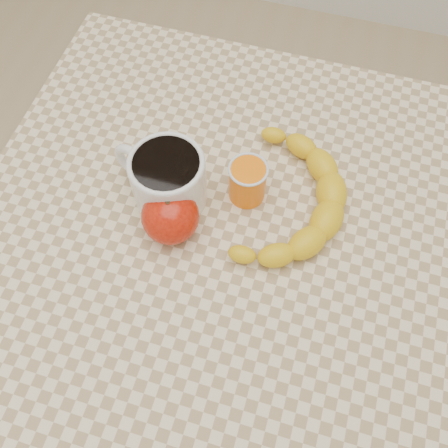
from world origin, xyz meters
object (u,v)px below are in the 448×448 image
(table, at_px, (224,254))
(apple, at_px, (170,216))
(orange_juice_glass, at_px, (248,181))
(banana, at_px, (287,199))
(coffee_mug, at_px, (167,178))

(table, xyz_separation_m, apple, (-0.08, -0.02, 0.13))
(table, height_order, orange_juice_glass, orange_juice_glass)
(table, bearing_deg, banana, 39.14)
(table, xyz_separation_m, banana, (0.08, 0.07, 0.11))
(apple, bearing_deg, banana, 28.76)
(coffee_mug, height_order, banana, coffee_mug)
(orange_juice_glass, height_order, apple, apple)
(orange_juice_glass, bearing_deg, apple, -134.82)
(coffee_mug, relative_size, banana, 0.52)
(table, relative_size, coffee_mug, 4.73)
(orange_juice_glass, xyz_separation_m, apple, (-0.09, -0.09, 0.00))
(table, bearing_deg, coffee_mug, 160.81)
(banana, bearing_deg, orange_juice_glass, -177.43)
(coffee_mug, xyz_separation_m, orange_juice_glass, (0.12, 0.04, -0.02))
(orange_juice_glass, bearing_deg, banana, -5.51)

